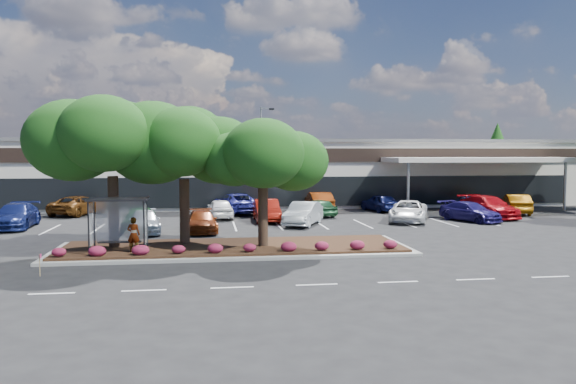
{
  "coord_description": "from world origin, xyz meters",
  "views": [
    {
      "loc": [
        -3.23,
        -24.62,
        5.0
      ],
      "look_at": [
        1.59,
        9.34,
        2.6
      ],
      "focal_mm": 35.0,
      "sensor_mm": 36.0,
      "label": 1
    }
  ],
  "objects": [
    {
      "name": "ground",
      "position": [
        0.0,
        0.0,
        0.0
      ],
      "size": [
        160.0,
        160.0,
        0.0
      ],
      "primitive_type": "plane",
      "color": "black",
      "rests_on": "ground"
    },
    {
      "name": "retail_store",
      "position": [
        0.06,
        33.91,
        3.15
      ],
      "size": [
        80.4,
        25.2,
        6.25
      ],
      "color": "silver",
      "rests_on": "ground"
    },
    {
      "name": "landscape_island",
      "position": [
        -2.0,
        4.0,
        0.12
      ],
      "size": [
        18.0,
        6.0,
        0.26
      ],
      "color": "gray",
      "rests_on": "ground"
    },
    {
      "name": "lane_markings",
      "position": [
        -0.14,
        10.42,
        0.01
      ],
      "size": [
        33.12,
        20.06,
        0.01
      ],
      "color": "silver",
      "rests_on": "ground"
    },
    {
      "name": "shrub_row",
      "position": [
        -2.0,
        1.9,
        0.51
      ],
      "size": [
        17.0,
        0.8,
        0.5
      ],
      "primitive_type": null,
      "color": "maroon",
      "rests_on": "landscape_island"
    },
    {
      "name": "bus_shelter",
      "position": [
        -7.5,
        2.95,
        2.31
      ],
      "size": [
        2.75,
        1.55,
        2.59
      ],
      "color": "black",
      "rests_on": "landscape_island"
    },
    {
      "name": "island_tree_west",
      "position": [
        -8.0,
        4.5,
        4.21
      ],
      "size": [
        7.2,
        7.2,
        7.89
      ],
      "primitive_type": null,
      "color": "#0F3911",
      "rests_on": "landscape_island"
    },
    {
      "name": "island_tree_mid",
      "position": [
        -4.5,
        5.2,
        3.92
      ],
      "size": [
        6.6,
        6.6,
        7.32
      ],
      "primitive_type": null,
      "color": "#0F3911",
      "rests_on": "landscape_island"
    },
    {
      "name": "island_tree_east",
      "position": [
        -0.5,
        3.7,
        3.51
      ],
      "size": [
        5.8,
        5.8,
        6.5
      ],
      "primitive_type": null,
      "color": "#0F3911",
      "rests_on": "landscape_island"
    },
    {
      "name": "conifer_north_east",
      "position": [
        34.0,
        44.0,
        4.5
      ],
      "size": [
        3.96,
        3.96,
        9.0
      ],
      "primitive_type": "cone",
      "color": "#0F3911",
      "rests_on": "ground"
    },
    {
      "name": "person_waiting",
      "position": [
        -6.81,
        2.73,
        1.1
      ],
      "size": [
        0.68,
        0.51,
        1.68
      ],
      "primitive_type": "imported",
      "rotation": [
        0.0,
        0.0,
        2.96
      ],
      "color": "#594C47",
      "rests_on": "landscape_island"
    },
    {
      "name": "light_pole",
      "position": [
        1.51,
        25.14,
        4.0
      ],
      "size": [
        1.42,
        0.73,
        9.08
      ],
      "rotation": [
        0.0,
        0.0,
        -0.29
      ],
      "color": "gray",
      "rests_on": "ground"
    },
    {
      "name": "survey_stake",
      "position": [
        -10.02,
        -1.0,
        0.6
      ],
      "size": [
        0.08,
        0.14,
        0.93
      ],
      "color": "#9A7F50",
      "rests_on": "ground"
    },
    {
      "name": "car_0",
      "position": [
        -15.95,
        14.57,
        0.81
      ],
      "size": [
        2.61,
        5.73,
        1.63
      ],
      "primitive_type": "imported",
      "rotation": [
        0.0,
        0.0,
        0.06
      ],
      "color": "#111B53",
      "rests_on": "ground"
    },
    {
      "name": "car_1",
      "position": [
        -7.69,
        12.27,
        0.77
      ],
      "size": [
        2.02,
        4.58,
        1.53
      ],
      "primitive_type": "imported",
      "rotation": [
        0.0,
        0.0,
        -0.05
      ],
      "color": "#1E562D",
      "rests_on": "ground"
    },
    {
      "name": "car_2",
      "position": [
        -7.25,
        11.22,
        0.68
      ],
      "size": [
        2.51,
        4.89,
        1.36
      ],
      "primitive_type": "imported",
      "rotation": [
        0.0,
        0.0,
        0.13
      ],
      "color": "silver",
      "rests_on": "ground"
    },
    {
      "name": "car_3",
      "position": [
        -3.68,
        11.05,
        0.66
      ],
      "size": [
        2.13,
        4.67,
        1.32
      ],
      "primitive_type": "imported",
      "rotation": [
        0.0,
        0.0,
        0.06
      ],
      "color": "#66250B",
      "rests_on": "ground"
    },
    {
      "name": "car_4",
      "position": [
        0.93,
        15.89,
        0.8
      ],
      "size": [
        1.7,
        4.86,
        1.6
      ],
      "primitive_type": "imported",
      "rotation": [
        0.0,
        0.0,
        -0.0
      ],
      "color": "maroon",
      "rests_on": "ground"
    },
    {
      "name": "car_5",
      "position": [
        3.23,
        13.38,
        0.8
      ],
      "size": [
        3.58,
        5.12,
        1.6
      ],
      "primitive_type": "imported",
      "rotation": [
        0.0,
        0.0,
        -0.44
      ],
      "color": "#B4BDC2",
      "rests_on": "ground"
    },
    {
      "name": "car_6",
      "position": [
        11.15,
        14.33,
        0.76
      ],
      "size": [
        4.53,
        6.03,
        1.52
      ],
      "primitive_type": "imported",
      "rotation": [
        0.0,
        0.0,
        -0.42
      ],
      "color": "white",
      "rests_on": "ground"
    },
    {
      "name": "car_7",
      "position": [
        15.72,
        13.93,
        0.71
      ],
      "size": [
        3.83,
        5.25,
        1.41
      ],
      "primitive_type": "imported",
      "rotation": [
        0.0,
        0.0,
        0.43
      ],
      "color": "navy",
      "rests_on": "ground"
    },
    {
      "name": "car_8",
      "position": [
        18.19,
        15.87,
        0.83
      ],
      "size": [
        3.15,
        6.01,
        1.66
      ],
      "primitive_type": "imported",
      "rotation": [
        0.0,
        0.0,
        0.15
      ],
      "color": "#A0070E",
      "rests_on": "ground"
    },
    {
      "name": "car_9",
      "position": [
        -13.63,
        22.36,
        0.77
      ],
      "size": [
        4.34,
        6.09,
        1.54
      ],
      "primitive_type": "imported",
      "rotation": [
        0.0,
        0.0,
        2.78
      ],
      "color": "brown",
      "rests_on": "ground"
    },
    {
      "name": "car_11",
      "position": [
        -2.39,
        18.27,
        0.75
      ],
      "size": [
        2.15,
        4.57,
        1.51
      ],
      "primitive_type": "imported",
      "rotation": [
        0.0,
        0.0,
        3.23
      ],
      "color": "white",
      "rests_on": "ground"
    },
    {
      "name": "car_12",
      "position": [
        -1.04,
        21.44,
        0.85
      ],
      "size": [
        4.15,
        6.6,
        1.7
      ],
      "primitive_type": "imported",
      "rotation": [
        0.0,
        0.0,
        3.37
      ],
      "color": "navy",
      "rests_on": "ground"
    },
    {
      "name": "car_13",
      "position": [
        5.36,
        18.69,
        0.69
      ],
      "size": [
        2.64,
        4.34,
        1.38
      ],
      "primitive_type": "imported",
      "rotation": [
        0.0,
        0.0,
        3.41
      ],
      "color": "#1B4A28",
      "rests_on": "ground"
    },
    {
      "name": "car_14",
      "position": [
        6.01,
        21.98,
        0.85
      ],
      "size": [
        1.83,
        5.15,
        1.69
      ],
      "primitive_type": "imported",
      "rotation": [
        0.0,
        0.0,
        3.13
      ],
      "color": "maroon",
      "rests_on": "ground"
    },
    {
      "name": "car_15",
      "position": [
        11.29,
        21.61,
        0.75
      ],
      "size": [
        2.68,
        4.69,
        1.5
      ],
      "primitive_type": "imported",
      "rotation": [
        0.0,
        0.0,
        3.36
      ],
      "color": "#111955",
      "rests_on": "ground"
    },
    {
      "name": "car_16",
      "position": [
        18.3,
        19.67,
        0.67
      ],
      "size": [
        3.75,
        5.3,
        1.34
      ],
      "primitive_type": "imported",
      "rotation": [
        0.0,
        0.0,
        2.79
      ],
      "color": "navy",
      "rests_on": "ground"
    },
    {
      "name": "car_17",
      "position": [
        21.76,
        18.14,
        0.81
      ],
      "size": [
        3.3,
        5.21,
        1.62
      ],
      "primitive_type": "imported",
      "rotation": [
        0.0,
        0.0,
        2.79
      ],
      "color": "#814B04",
      "rests_on": "ground"
    }
  ]
}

